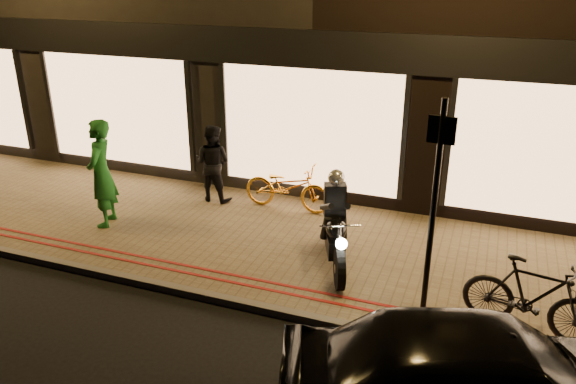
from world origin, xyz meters
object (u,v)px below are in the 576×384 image
object	(u,v)px
motorcycle	(335,230)
sign_post	(434,199)
person_green	(101,173)
bicycle_gold	(287,187)
parked_car	(484,383)

from	to	relation	value
motorcycle	sign_post	distance (m)	2.01
motorcycle	person_green	xyz separation A→B (m)	(-4.40, 0.00, 0.38)
bicycle_gold	sign_post	bearing A→B (deg)	-129.68
sign_post	parked_car	bearing A→B (deg)	-67.26
sign_post	bicycle_gold	xyz separation A→B (m)	(-3.02, 2.61, -1.21)
bicycle_gold	person_green	distance (m)	3.47
sign_post	person_green	xyz separation A→B (m)	(-5.92, 0.79, -0.68)
parked_car	motorcycle	bearing A→B (deg)	21.34
person_green	parked_car	world-z (taller)	person_green
motorcycle	sign_post	size ratio (longest dim) A/B	0.61
motorcycle	bicycle_gold	size ratio (longest dim) A/B	1.04
bicycle_gold	motorcycle	bearing A→B (deg)	-139.50
bicycle_gold	person_green	bearing A→B (deg)	123.31
motorcycle	parked_car	bearing A→B (deg)	-71.91
motorcycle	bicycle_gold	xyz separation A→B (m)	(-1.50, 1.83, -0.15)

